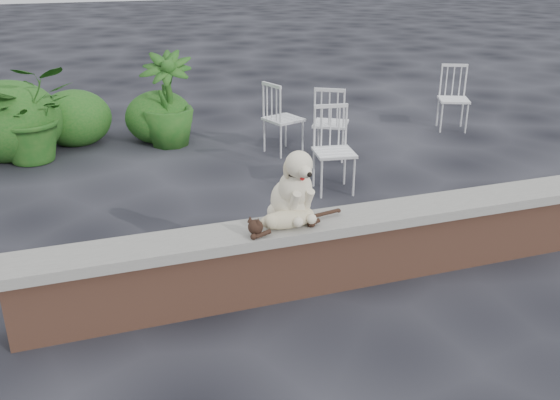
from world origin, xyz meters
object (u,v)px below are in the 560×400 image
object	(u,v)px
potted_plant_b	(167,100)
cat	(287,218)
chair_e	(283,118)
chair_d	(454,98)
chair_b	(334,151)
dog	(291,183)
potted_plant_a	(31,113)
chair_c	(331,122)

from	to	relation	value
potted_plant_b	cat	bearing A→B (deg)	-87.20
chair_e	potted_plant_b	xyz separation A→B (m)	(-1.37, 0.82, 0.16)
chair_d	chair_e	bearing A→B (deg)	-150.99
chair_e	chair_b	bearing A→B (deg)	163.96
chair_e	chair_d	xyz separation A→B (m)	(2.73, 0.22, 0.00)
chair_e	potted_plant_b	distance (m)	1.60
dog	chair_d	distance (m)	5.17
chair_e	chair_b	world-z (taller)	same
dog	potted_plant_b	world-z (taller)	potted_plant_b
dog	potted_plant_a	bearing A→B (deg)	109.23
chair_e	chair_c	distance (m)	0.64
dog	chair_e	size ratio (longest dim) A/B	0.63
cat	chair_c	world-z (taller)	chair_c
cat	potted_plant_b	xyz separation A→B (m)	(-0.21, 4.22, -0.03)
chair_b	potted_plant_b	world-z (taller)	potted_plant_b
chair_d	potted_plant_a	size ratio (longest dim) A/B	0.76
chair_c	potted_plant_b	bearing A→B (deg)	-2.17
chair_e	potted_plant_b	world-z (taller)	potted_plant_b
chair_d	chair_b	size ratio (longest dim) A/B	1.00
chair_b	potted_plant_a	world-z (taller)	potted_plant_a
dog	chair_d	world-z (taller)	dog
potted_plant_a	potted_plant_b	world-z (taller)	potted_plant_b
chair_e	potted_plant_a	size ratio (longest dim) A/B	0.76
potted_plant_a	chair_c	bearing A→B (deg)	-17.22
cat	potted_plant_a	world-z (taller)	potted_plant_a
dog	chair_e	bearing A→B (deg)	64.09
dog	chair_d	xyz separation A→B (m)	(3.81, 3.47, -0.41)
dog	potted_plant_a	world-z (taller)	potted_plant_a
chair_d	chair_c	size ratio (longest dim) A/B	1.00
potted_plant_b	chair_d	bearing A→B (deg)	-8.31
chair_d	cat	bearing A→B (deg)	-112.72
dog	chair_c	xyz separation A→B (m)	(1.58, 2.85, -0.41)
dog	chair_c	bearing A→B (deg)	53.54
potted_plant_a	potted_plant_b	size ratio (longest dim) A/B	0.99
chair_d	chair_c	distance (m)	2.32
potted_plant_a	potted_plant_b	xyz separation A→B (m)	(1.71, 0.11, 0.01)
chair_d	potted_plant_b	bearing A→B (deg)	-163.98
cat	potted_plant_b	world-z (taller)	potted_plant_b
chair_e	potted_plant_a	bearing A→B (deg)	58.62
cat	chair_e	xyz separation A→B (m)	(1.16, 3.40, -0.19)
chair_d	potted_plant_b	size ratio (longest dim) A/B	0.75
chair_d	chair_c	world-z (taller)	same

